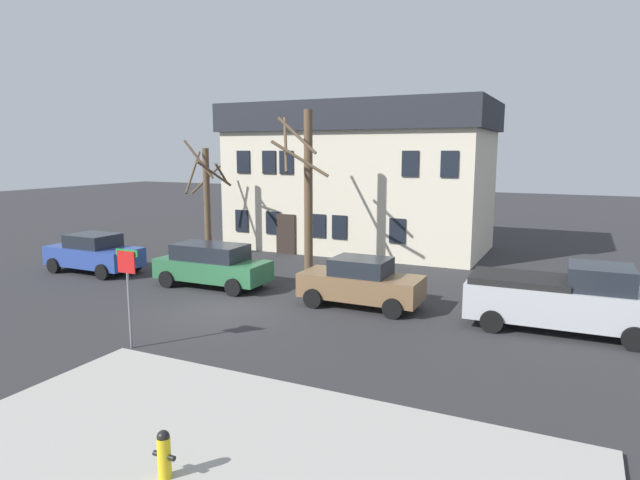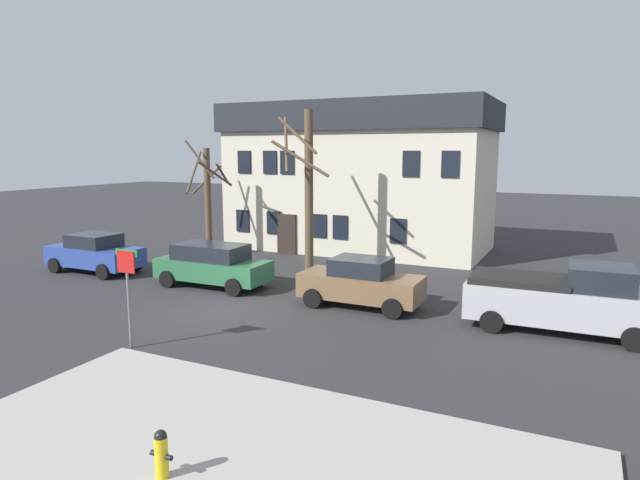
# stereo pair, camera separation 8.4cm
# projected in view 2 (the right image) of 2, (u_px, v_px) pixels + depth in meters

# --- Properties ---
(ground_plane) EXTENTS (120.00, 120.00, 0.00)m
(ground_plane) POSITION_uv_depth(u_px,v_px,m) (224.00, 310.00, 18.65)
(ground_plane) COLOR #2D2D30
(sidewalk_slab) EXTENTS (11.88, 7.06, 0.12)m
(sidewalk_slab) POSITION_uv_depth(u_px,v_px,m) (227.00, 474.00, 9.08)
(sidewalk_slab) COLOR #A8A59E
(sidewalk_slab) RESTS_ON ground_plane
(building_main) EXTENTS (14.18, 7.30, 7.90)m
(building_main) POSITION_uv_depth(u_px,v_px,m) (360.00, 176.00, 30.17)
(building_main) COLOR beige
(building_main) RESTS_ON ground_plane
(tree_bare_near) EXTENTS (2.40, 2.39, 5.92)m
(tree_bare_near) POSITION_uv_depth(u_px,v_px,m) (208.00, 197.00, 27.85)
(tree_bare_near) COLOR brown
(tree_bare_near) RESTS_ON ground_plane
(tree_bare_mid) EXTENTS (2.92, 1.93, 7.16)m
(tree_bare_mid) POSITION_uv_depth(u_px,v_px,m) (307.00, 187.00, 24.10)
(tree_bare_mid) COLOR brown
(tree_bare_mid) RESTS_ON ground_plane
(car_blue_sedan) EXTENTS (4.40, 2.10, 1.73)m
(car_blue_sedan) POSITION_uv_depth(u_px,v_px,m) (95.00, 253.00, 24.41)
(car_blue_sedan) COLOR #2D4799
(car_blue_sedan) RESTS_ON ground_plane
(car_green_wagon) EXTENTS (4.65, 2.07, 1.72)m
(car_green_wagon) POSITION_uv_depth(u_px,v_px,m) (212.00, 264.00, 21.79)
(car_green_wagon) COLOR #2D6B42
(car_green_wagon) RESTS_ON ground_plane
(car_brown_sedan) EXTENTS (4.24, 1.95, 1.73)m
(car_brown_sedan) POSITION_uv_depth(u_px,v_px,m) (361.00, 283.00, 18.94)
(car_brown_sedan) COLOR brown
(car_brown_sedan) RESTS_ON ground_plane
(pickup_truck_silver) EXTENTS (5.55, 2.30, 2.10)m
(pickup_truck_silver) POSITION_uv_depth(u_px,v_px,m) (564.00, 299.00, 16.28)
(pickup_truck_silver) COLOR #B7BABF
(pickup_truck_silver) RESTS_ON ground_plane
(fire_hydrant) EXTENTS (0.42, 0.22, 0.82)m
(fire_hydrant) POSITION_uv_depth(u_px,v_px,m) (161.00, 453.00, 8.84)
(fire_hydrant) COLOR gold
(fire_hydrant) RESTS_ON sidewalk_slab
(street_sign_pole) EXTENTS (0.76, 0.07, 2.77)m
(street_sign_pole) POSITION_uv_depth(u_px,v_px,m) (127.00, 280.00, 14.77)
(street_sign_pole) COLOR slate
(street_sign_pole) RESTS_ON ground_plane
(bicycle_leaning) EXTENTS (1.72, 0.44, 1.03)m
(bicycle_leaning) POSITION_uv_depth(u_px,v_px,m) (215.00, 250.00, 27.85)
(bicycle_leaning) COLOR black
(bicycle_leaning) RESTS_ON ground_plane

